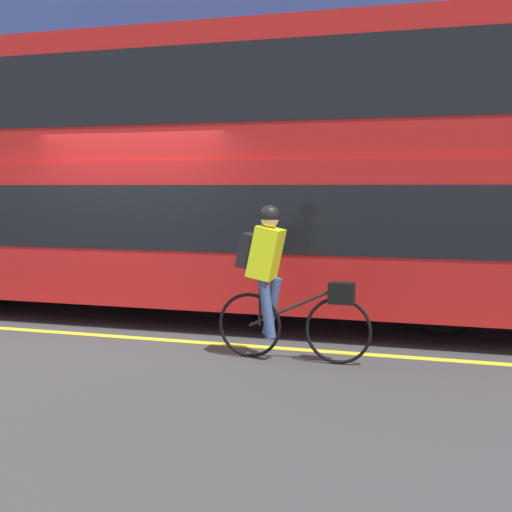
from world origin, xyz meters
name	(u,v)px	position (x,y,z in m)	size (l,w,h in m)	color
ground_plane	(119,336)	(0.00, 0.00, 0.00)	(80.00, 80.00, 0.00)	#38383A
road_center_line	(116,336)	(0.00, -0.06, 0.00)	(50.00, 0.14, 0.01)	yellow
sidewalk_curb	(253,278)	(0.00, 5.37, 0.06)	(60.00, 1.90, 0.11)	#A8A399
building_facade	(270,86)	(0.00, 6.47, 3.87)	(60.00, 0.30, 7.73)	#33478C
bus	(191,166)	(0.33, 1.53, 2.11)	(11.05, 2.50, 3.80)	black
cyclist_on_bike	(277,277)	(2.19, -0.57, 0.88)	(1.66, 0.32, 1.64)	black
trash_bin	(241,248)	(-0.21, 5.27, 0.64)	(0.53, 0.53, 1.05)	#262628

